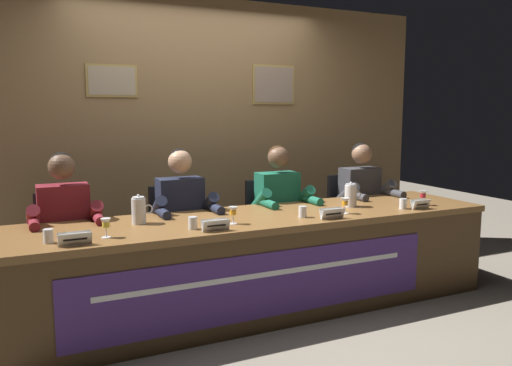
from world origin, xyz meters
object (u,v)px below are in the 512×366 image
object	(u,v)px
panelist_far_left	(65,224)
juice_glass_far_left	(106,224)
panelist_center_right	(281,205)
nameplate_far_left	(75,239)
chair_far_right	(351,222)
water_cup_center_right	(303,212)
juice_glass_far_right	(423,195)
chair_center_left	(177,241)
water_cup_center_left	(193,224)
panelist_center_left	(183,214)
juice_glass_center_right	(345,203)
nameplate_far_right	(420,204)
water_cup_far_left	(48,237)
panelist_far_right	(365,198)
chair_far_left	(65,254)
water_pitcher_left_side	(139,210)
conference_table	(262,248)
nameplate_center_left	(216,225)
water_pitcher_right_side	(351,195)
juice_glass_center_left	(233,212)
water_cup_far_right	(403,204)
nameplate_center_right	(332,213)
chair_center_right	(271,231)

from	to	relation	value
panelist_far_left	juice_glass_far_left	size ratio (longest dim) A/B	9.87
panelist_far_left	panelist_center_right	distance (m)	1.77
nameplate_far_left	panelist_center_right	distance (m)	1.93
chair_far_right	juice_glass_far_left	bearing A→B (deg)	-161.12
water_cup_center_right	juice_glass_far_right	world-z (taller)	juice_glass_far_right
chair_center_left	water_cup_center_left	xyz separation A→B (m)	(-0.13, -0.85, 0.34)
panelist_center_left	juice_glass_center_right	xyz separation A→B (m)	(1.10, -0.65, 0.11)
nameplate_far_left	panelist_center_left	distance (m)	1.17
nameplate_far_right	panelist_far_left	bearing A→B (deg)	164.23
water_cup_far_left	chair_center_left	xyz separation A→B (m)	(1.03, 0.83, -0.34)
nameplate_far_right	panelist_far_right	bearing A→B (deg)	89.12
panelist_center_left	chair_far_right	distance (m)	1.80
chair_far_right	chair_center_left	bearing A→B (deg)	180.00
nameplate_far_left	juice_glass_far_right	xyz separation A→B (m)	(2.79, 0.13, 0.05)
chair_far_left	panelist_far_left	distance (m)	0.34
chair_far_right	water_pitcher_left_side	xyz separation A→B (m)	(-2.19, -0.53, 0.39)
conference_table	water_pitcher_left_side	world-z (taller)	water_pitcher_left_side
water_cup_center_right	water_pitcher_left_side	size ratio (longest dim) A/B	0.40
nameplate_center_left	water_pitcher_right_side	distance (m)	1.36
chair_far_left	nameplate_center_left	world-z (taller)	chair_far_left
water_pitcher_right_side	water_cup_center_right	bearing A→B (deg)	-160.27
juice_glass_center_left	water_cup_far_right	distance (m)	1.47
nameplate_far_left	chair_center_left	xyz separation A→B (m)	(0.89, 0.96, -0.34)
conference_table	water_cup_far_right	xyz separation A→B (m)	(1.20, -0.14, 0.26)
nameplate_far_left	juice_glass_center_left	world-z (taller)	juice_glass_center_left
panelist_far_right	panelist_far_left	bearing A→B (deg)	180.00
nameplate_center_left	nameplate_center_right	world-z (taller)	same
juice_glass_far_left	panelist_far_right	size ratio (longest dim) A/B	0.10
panelist_center_left	panelist_far_right	xyz separation A→B (m)	(1.77, 0.00, 0.00)
water_cup_far_left	chair_center_left	distance (m)	1.37
juice_glass_center_left	chair_far_right	size ratio (longest dim) A/B	0.14
panelist_far_left	water_cup_far_left	bearing A→B (deg)	-102.78
chair_far_left	water_cup_center_right	distance (m)	1.85
panelist_far_left	nameplate_center_right	xyz separation A→B (m)	(1.79, -0.76, 0.06)
chair_far_left	water_cup_center_right	world-z (taller)	chair_far_left
nameplate_center_left	water_pitcher_left_side	xyz separation A→B (m)	(-0.41, 0.44, 0.05)
chair_far_left	juice_glass_center_right	bearing A→B (deg)	-23.15
water_cup_far_right	chair_center_left	bearing A→B (deg)	151.68
nameplate_center_left	juice_glass_center_right	size ratio (longest dim) A/B	1.50
nameplate_center_left	nameplate_far_right	world-z (taller)	same
conference_table	water_cup_center_left	world-z (taller)	water_cup_center_left
nameplate_far_left	panelist_far_right	xyz separation A→B (m)	(2.66, 0.76, -0.06)
nameplate_center_right	water_cup_center_right	bearing A→B (deg)	141.32
panelist_far_left	chair_center_right	world-z (taller)	panelist_far_left
chair_center_right	water_pitcher_right_side	size ratio (longest dim) A/B	4.27
chair_far_left	juice_glass_far_left	size ratio (longest dim) A/B	7.23
nameplate_center_right	juice_glass_center_left	bearing A→B (deg)	168.70
chair_far_left	nameplate_center_right	bearing A→B (deg)	-28.34
panelist_far_left	nameplate_center_left	distance (m)	1.16
nameplate_far_left	juice_glass_center_right	bearing A→B (deg)	3.13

